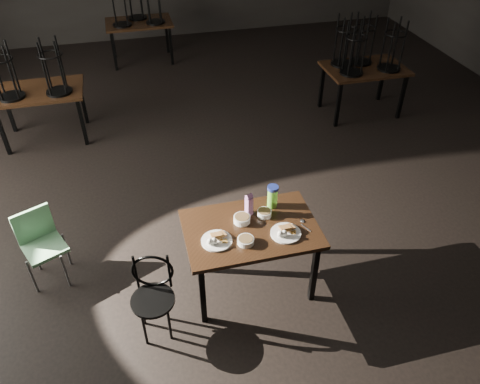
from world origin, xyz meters
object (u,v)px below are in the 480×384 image
object	(u,v)px
main_table	(251,234)
bentwood_chair	(153,291)
water_bottle	(272,196)
school_chair	(41,240)
juice_carton	(249,205)

from	to	relation	value
main_table	bentwood_chair	distance (m)	0.99
water_bottle	main_table	bearing A→B (deg)	-138.55
main_table	bentwood_chair	xyz separation A→B (m)	(-0.93, -0.27, -0.20)
water_bottle	bentwood_chair	size ratio (longest dim) A/B	0.29
bentwood_chair	school_chair	world-z (taller)	bentwood_chair
main_table	water_bottle	world-z (taller)	water_bottle
main_table	juice_carton	xyz separation A→B (m)	(0.03, 0.19, 0.19)
bentwood_chair	water_bottle	bearing A→B (deg)	35.31
water_bottle	bentwood_chair	bearing A→B (deg)	-156.97
main_table	school_chair	xyz separation A→B (m)	(-1.91, 0.61, -0.20)
water_bottle	school_chair	size ratio (longest dim) A/B	0.30
juice_carton	school_chair	size ratio (longest dim) A/B	0.30
juice_carton	school_chair	world-z (taller)	juice_carton
main_table	juice_carton	distance (m)	0.27
school_chair	bentwood_chair	bearing A→B (deg)	-67.02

